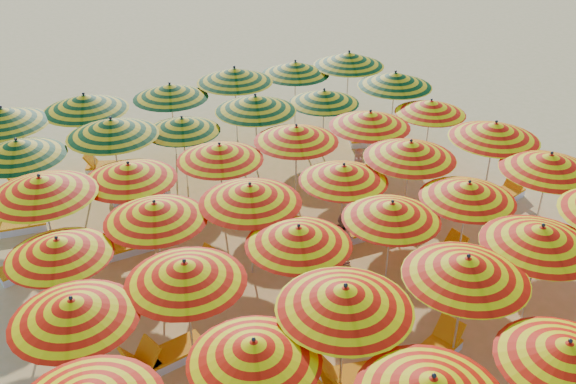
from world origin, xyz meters
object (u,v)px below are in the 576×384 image
object	(u,v)px
lounger_20	(373,141)
umbrella_23	(495,131)
umbrella_13	(185,272)
umbrella_28	(370,119)
umbrella_41	(349,59)
lounger_12	(188,278)
umbrella_12	(73,309)
umbrella_33	(255,103)
umbrella_40	(295,68)
lounger_22	(113,167)
umbrella_9	(467,268)
umbrella_25	(129,172)
umbrella_14	(299,236)
umbrella_35	(395,79)
umbrella_7	(254,351)
umbrella_38	(170,91)
umbrella_3	(567,353)
umbrella_32	(182,125)
umbrella_8	(345,298)
umbrella_16	(468,191)
lounger_17	(121,248)
umbrella_24	(41,186)
beachgoer_a	(357,172)
umbrella_18	(58,248)
umbrella_19	(155,211)
lounger_19	(142,193)
umbrella_31	(112,128)
lounger_18	(12,227)
umbrella_22	(410,150)
umbrella_26	(220,152)
umbrella_10	(541,236)
umbrella_29	(431,107)
umbrella_20	(250,194)
lounger_11	(436,260)
umbrella_39	(235,75)
beachgoer_b	(343,237)
lounger_21	(37,183)
umbrella_37	(85,103)
lounger_9	(121,380)
umbrella_17	(550,163)
lounger_14	(422,215)
umbrella_15	(392,211)
umbrella_27	(296,134)
umbrella_34	(324,97)
lounger_16	(36,264)
lounger_13	(359,232)

from	to	relation	value
lounger_20	umbrella_23	bearing A→B (deg)	119.99
umbrella_13	umbrella_28	distance (m)	8.58
umbrella_41	lounger_12	bearing A→B (deg)	-141.58
umbrella_12	umbrella_33	distance (m)	9.82
umbrella_40	lounger_22	world-z (taller)	umbrella_40
umbrella_9	umbrella_25	distance (m)	8.47
umbrella_14	umbrella_35	size ratio (longest dim) A/B	0.86
umbrella_7	umbrella_35	size ratio (longest dim) A/B	0.90
umbrella_38	umbrella_3	bearing A→B (deg)	-80.96
umbrella_3	umbrella_32	size ratio (longest dim) A/B	1.28
umbrella_8	umbrella_12	size ratio (longest dim) A/B	1.13
umbrella_16	lounger_17	distance (m)	8.87
umbrella_25	umbrella_32	distance (m)	3.32
umbrella_24	umbrella_32	bearing A→B (deg)	31.21
umbrella_38	beachgoer_a	size ratio (longest dim) A/B	2.09
umbrella_18	umbrella_35	bearing A→B (deg)	21.87
umbrella_19	lounger_19	world-z (taller)	umbrella_19
umbrella_31	lounger_18	size ratio (longest dim) A/B	1.85
umbrella_22	umbrella_26	distance (m)	5.03
umbrella_10	umbrella_31	size ratio (longest dim) A/B	0.93
umbrella_12	umbrella_22	world-z (taller)	umbrella_22
umbrella_18	umbrella_28	world-z (taller)	umbrella_28
umbrella_32	lounger_18	xyz separation A→B (m)	(-5.12, -0.26, -1.92)
umbrella_12	umbrella_35	bearing A→B (deg)	30.57
umbrella_29	umbrella_20	bearing A→B (deg)	-159.45
umbrella_8	lounger_11	bearing A→B (deg)	30.48
umbrella_12	umbrella_16	xyz separation A→B (m)	(9.22, 0.23, -0.04)
umbrella_9	umbrella_40	bearing A→B (deg)	78.39
umbrella_12	umbrella_39	distance (m)	11.95
umbrella_29	lounger_18	bearing A→B (deg)	171.27
umbrella_14	umbrella_3	bearing A→B (deg)	-65.03
umbrella_7	umbrella_40	world-z (taller)	umbrella_40
umbrella_18	beachgoer_b	xyz separation A→B (m)	(6.63, -0.51, -1.42)
umbrella_31	lounger_12	xyz separation A→B (m)	(0.47, -4.61, -2.25)
umbrella_22	lounger_21	bearing A→B (deg)	142.59
umbrella_37	umbrella_41	size ratio (longest dim) A/B	1.19
beachgoer_a	lounger_9	bearing A→B (deg)	-53.11
umbrella_17	umbrella_24	distance (m)	12.47
umbrella_35	umbrella_17	bearing A→B (deg)	-89.74
umbrella_33	lounger_14	size ratio (longest dim) A/B	1.68
umbrella_15	umbrella_31	xyz separation A→B (m)	(-4.70, 6.82, 0.28)
umbrella_17	beachgoer_a	xyz separation A→B (m)	(-3.02, 4.19, -1.55)
umbrella_27	lounger_19	distance (m)	5.06
umbrella_12	umbrella_17	bearing A→B (deg)	1.17
umbrella_16	umbrella_34	size ratio (longest dim) A/B	1.12
umbrella_16	beachgoer_b	xyz separation A→B (m)	(-2.48, 1.53, -1.47)
umbrella_3	lounger_16	xyz separation A→B (m)	(-7.43, 9.56, -2.01)
lounger_13	beachgoer_a	distance (m)	2.39
umbrella_15	lounger_22	distance (m)	10.15
lounger_9	lounger_16	size ratio (longest dim) A/B	1.00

